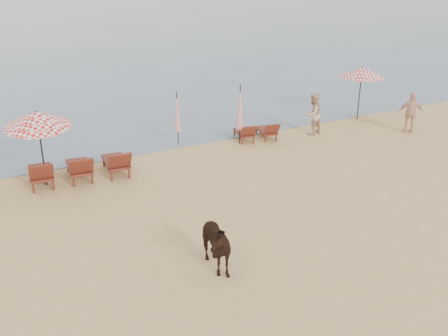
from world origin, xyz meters
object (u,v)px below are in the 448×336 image
object	(u,v)px
umbrella_open_left_b	(37,119)
cow	(212,243)
umbrella_open_right	(362,72)
umbrella_closed_left	(177,112)
lounger_cluster_left	(80,167)
beachgoer_right_a	(313,114)
beachgoer_right_b	(411,113)
lounger_cluster_right	(257,131)
umbrella_closed_right	(240,108)

from	to	relation	value
umbrella_open_left_b	cow	distance (m)	7.53
umbrella_open_right	umbrella_closed_left	distance (m)	8.74
umbrella_closed_left	lounger_cluster_left	bearing A→B (deg)	-156.30
umbrella_open_left_b	umbrella_closed_left	bearing A→B (deg)	29.95
beachgoer_right_a	beachgoer_right_b	world-z (taller)	beachgoer_right_a
umbrella_open_right	umbrella_closed_left	world-z (taller)	umbrella_open_right
umbrella_closed_left	cow	xyz separation A→B (m)	(-2.83, -8.60, -0.62)
umbrella_closed_left	beachgoer_right_a	world-z (taller)	umbrella_closed_left
umbrella_open_left_b	umbrella_open_right	distance (m)	14.11
umbrella_open_left_b	lounger_cluster_right	bearing A→B (deg)	16.13
beachgoer_right_b	umbrella_open_left_b	bearing A→B (deg)	35.88
lounger_cluster_left	beachgoer_right_a	distance (m)	9.85
umbrella_open_left_b	umbrella_closed_right	size ratio (longest dim) A/B	1.08
beachgoer_right_b	umbrella_closed_left	bearing A→B (deg)	22.35
umbrella_open_right	umbrella_open_left_b	bearing A→B (deg)	-153.81
umbrella_open_left_b	umbrella_closed_left	world-z (taller)	umbrella_open_left_b
lounger_cluster_left	umbrella_open_right	xyz separation A→B (m)	(12.99, 1.04, 1.73)
umbrella_open_right	umbrella_closed_right	distance (m)	6.51
cow	lounger_cluster_right	bearing A→B (deg)	53.84
lounger_cluster_right	umbrella_closed_left	bearing A→B (deg)	171.26
lounger_cluster_left	umbrella_open_right	world-z (taller)	umbrella_open_right
umbrella_closed_right	beachgoer_right_b	bearing A→B (deg)	-17.31
umbrella_open_left_b	umbrella_closed_right	bearing A→B (deg)	16.58
lounger_cluster_right	cow	distance (m)	9.44
umbrella_closed_left	beachgoer_right_b	xyz separation A→B (m)	(9.29, -3.38, -0.43)
lounger_cluster_right	umbrella_closed_right	size ratio (longest dim) A/B	0.77
lounger_cluster_right	umbrella_open_right	bearing A→B (deg)	15.78
umbrella_open_left_b	beachgoer_right_a	distance (m)	11.01
lounger_cluster_right	beachgoer_right_a	distance (m)	2.59
lounger_cluster_left	umbrella_closed_left	size ratio (longest dim) A/B	1.58
lounger_cluster_right	cow	bearing A→B (deg)	-115.27
lounger_cluster_left	umbrella_closed_right	xyz separation A→B (m)	(6.53, 0.74, 0.99)
lounger_cluster_left	beachgoer_right_a	bearing A→B (deg)	6.96
lounger_cluster_right	beachgoer_right_a	bearing A→B (deg)	3.44
umbrella_open_right	beachgoer_right_a	world-z (taller)	umbrella_open_right
lounger_cluster_right	umbrella_open_right	xyz separation A→B (m)	(5.67, 0.30, 1.83)
umbrella_closed_right	cow	distance (m)	9.01
beachgoer_right_a	beachgoer_right_b	bearing A→B (deg)	140.40
beachgoer_right_a	umbrella_open_right	bearing A→B (deg)	178.37
cow	umbrella_closed_right	bearing A→B (deg)	57.89
beachgoer_right_a	lounger_cluster_right	bearing A→B (deg)	-23.62
lounger_cluster_left	umbrella_closed_right	bearing A→B (deg)	11.57
umbrella_open_left_b	beachgoer_right_b	distance (m)	14.88
lounger_cluster_left	cow	size ratio (longest dim) A/B	2.08
lounger_cluster_right	umbrella_open_left_b	bearing A→B (deg)	-163.61
umbrella_closed_left	beachgoer_right_a	bearing A→B (deg)	-16.10
beachgoer_right_a	beachgoer_right_b	size ratio (longest dim) A/B	1.00
beachgoer_right_a	lounger_cluster_left	bearing A→B (deg)	-12.43
lounger_cluster_right	umbrella_closed_right	world-z (taller)	umbrella_closed_right
umbrella_open_left_b	lounger_cluster_left	bearing A→B (deg)	2.20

